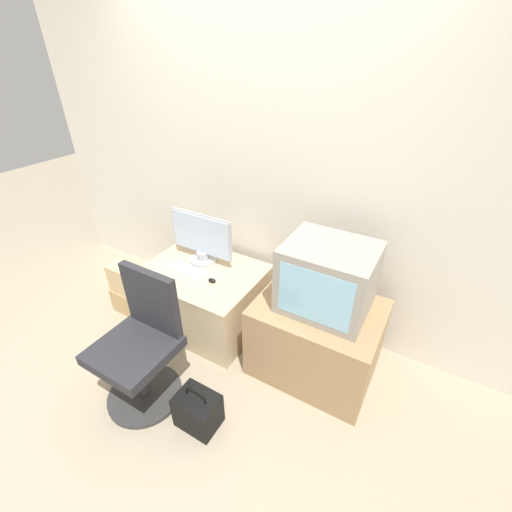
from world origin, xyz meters
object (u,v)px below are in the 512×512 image
(cardboard_box_lower, at_px, (128,300))
(mouse, at_px, (212,280))
(main_monitor, at_px, (202,239))
(office_chair, at_px, (142,348))
(handbag, at_px, (198,410))
(crt_tv, at_px, (328,278))
(keyboard, at_px, (188,271))

(cardboard_box_lower, bearing_deg, mouse, 10.70)
(main_monitor, height_order, cardboard_box_lower, main_monitor)
(office_chair, relative_size, handbag, 2.74)
(main_monitor, height_order, mouse, main_monitor)
(mouse, height_order, office_chair, office_chair)
(main_monitor, relative_size, crt_tv, 1.04)
(main_monitor, height_order, keyboard, main_monitor)
(mouse, xyz_separation_m, office_chair, (-0.06, -0.68, -0.12))
(keyboard, height_order, mouse, mouse)
(main_monitor, xyz_separation_m, office_chair, (0.19, -0.90, -0.31))
(crt_tv, distance_m, office_chair, 1.26)
(keyboard, xyz_separation_m, crt_tv, (1.10, 0.08, 0.28))
(keyboard, distance_m, handbag, 1.04)
(main_monitor, height_order, handbag, main_monitor)
(mouse, bearing_deg, handbag, -61.78)
(keyboard, distance_m, office_chair, 0.73)
(office_chair, distance_m, cardboard_box_lower, 0.99)
(mouse, bearing_deg, crt_tv, 6.35)
(mouse, relative_size, cardboard_box_lower, 0.26)
(mouse, xyz_separation_m, cardboard_box_lower, (-0.84, -0.16, -0.42))
(main_monitor, bearing_deg, mouse, -40.97)
(keyboard, height_order, office_chair, office_chair)
(cardboard_box_lower, distance_m, handbag, 1.34)
(keyboard, bearing_deg, office_chair, -74.76)
(mouse, bearing_deg, cardboard_box_lower, -169.30)
(main_monitor, distance_m, keyboard, 0.28)
(main_monitor, relative_size, handbag, 1.72)
(mouse, bearing_deg, office_chair, -94.98)
(keyboard, xyz_separation_m, mouse, (0.25, -0.02, 0.01))
(mouse, height_order, handbag, mouse)
(mouse, relative_size, crt_tv, 0.12)
(main_monitor, xyz_separation_m, mouse, (0.25, -0.21, -0.19))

